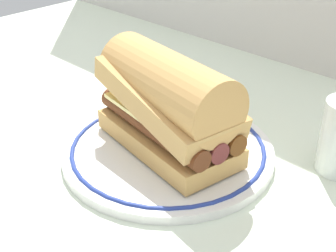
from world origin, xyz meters
The scene contains 3 objects.
ground_plane centered at (0.00, 0.00, 0.00)m, with size 1.50×1.50×0.00m, color silver.
plate centered at (-0.02, 0.03, 0.01)m, with size 0.28×0.28×0.01m.
sausage_sandwich centered at (-0.02, 0.03, 0.08)m, with size 0.21×0.13×0.13m.
Camera 1 is at (0.35, -0.36, 0.35)m, focal length 50.82 mm.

